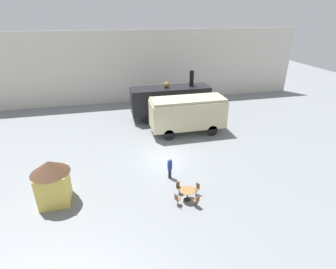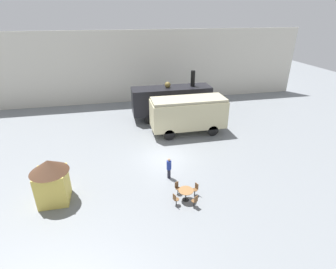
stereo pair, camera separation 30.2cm
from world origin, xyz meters
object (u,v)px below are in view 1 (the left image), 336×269
at_px(cafe_table_near, 187,192).
at_px(ticket_kiosk, 52,180).
at_px(visitor_person, 170,167).
at_px(cafe_chair_0, 197,188).
at_px(passenger_coach_vintage, 188,113).
at_px(steam_locomotive, 170,100).

height_order(cafe_table_near, ticket_kiosk, ticket_kiosk).
distance_m(visitor_person, ticket_kiosk, 7.77).
bearing_deg(cafe_chair_0, cafe_table_near, -0.00).
bearing_deg(ticket_kiosk, cafe_chair_0, -8.58).
bearing_deg(visitor_person, passenger_coach_vintage, 64.36).
bearing_deg(visitor_person, cafe_table_near, -78.79).
height_order(steam_locomotive, passenger_coach_vintage, steam_locomotive).
xyz_separation_m(passenger_coach_vintage, visitor_person, (-3.52, -7.34, -1.20)).
relative_size(steam_locomotive, cafe_table_near, 8.83).
bearing_deg(ticket_kiosk, passenger_coach_vintage, 36.41).
bearing_deg(steam_locomotive, visitor_person, -103.77).
xyz_separation_m(cafe_chair_0, visitor_person, (-1.30, 2.28, 0.38)).
bearing_deg(cafe_chair_0, visitor_person, -85.66).
relative_size(passenger_coach_vintage, ticket_kiosk, 2.40).
height_order(steam_locomotive, cafe_table_near, steam_locomotive).
relative_size(passenger_coach_vintage, cafe_chair_0, 8.29).
distance_m(passenger_coach_vintage, cafe_chair_0, 9.99).
xyz_separation_m(passenger_coach_vintage, cafe_chair_0, (-2.22, -9.61, -1.58)).
distance_m(passenger_coach_vintage, cafe_table_near, 10.53).
height_order(visitor_person, ticket_kiosk, ticket_kiosk).
distance_m(cafe_table_near, ticket_kiosk, 8.45).
bearing_deg(visitor_person, ticket_kiosk, -173.15).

